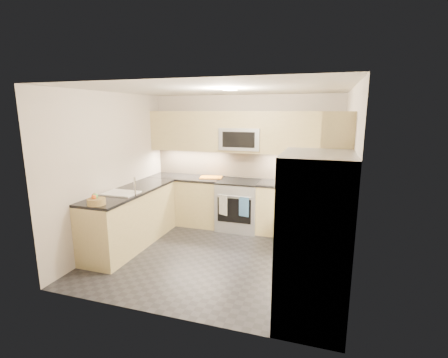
# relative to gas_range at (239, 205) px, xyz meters

# --- Properties ---
(floor) EXTENTS (3.60, 3.20, 0.00)m
(floor) POSITION_rel_gas_range_xyz_m (0.00, -1.28, -0.46)
(floor) COLOR #222227
(floor) RESTS_ON ground
(ceiling) EXTENTS (3.60, 3.20, 0.02)m
(ceiling) POSITION_rel_gas_range_xyz_m (0.00, -1.28, 2.04)
(ceiling) COLOR beige
(ceiling) RESTS_ON wall_back
(wall_back) EXTENTS (3.60, 0.02, 2.50)m
(wall_back) POSITION_rel_gas_range_xyz_m (0.00, 0.32, 0.79)
(wall_back) COLOR beige
(wall_back) RESTS_ON floor
(wall_front) EXTENTS (3.60, 0.02, 2.50)m
(wall_front) POSITION_rel_gas_range_xyz_m (0.00, -2.88, 0.79)
(wall_front) COLOR beige
(wall_front) RESTS_ON floor
(wall_left) EXTENTS (0.02, 3.20, 2.50)m
(wall_left) POSITION_rel_gas_range_xyz_m (-1.80, -1.28, 0.79)
(wall_left) COLOR beige
(wall_left) RESTS_ON floor
(wall_right) EXTENTS (0.02, 3.20, 2.50)m
(wall_right) POSITION_rel_gas_range_xyz_m (1.80, -1.28, 0.79)
(wall_right) COLOR beige
(wall_right) RESTS_ON floor
(base_cab_back_left) EXTENTS (1.42, 0.60, 0.90)m
(base_cab_back_left) POSITION_rel_gas_range_xyz_m (-1.09, 0.02, -0.01)
(base_cab_back_left) COLOR tan
(base_cab_back_left) RESTS_ON floor
(base_cab_back_right) EXTENTS (1.42, 0.60, 0.90)m
(base_cab_back_right) POSITION_rel_gas_range_xyz_m (1.09, 0.02, -0.01)
(base_cab_back_right) COLOR tan
(base_cab_back_right) RESTS_ON floor
(base_cab_right) EXTENTS (0.60, 1.70, 0.90)m
(base_cab_right) POSITION_rel_gas_range_xyz_m (1.50, -1.12, -0.01)
(base_cab_right) COLOR tan
(base_cab_right) RESTS_ON floor
(base_cab_peninsula) EXTENTS (0.60, 2.00, 0.90)m
(base_cab_peninsula) POSITION_rel_gas_range_xyz_m (-1.50, -1.28, -0.01)
(base_cab_peninsula) COLOR tan
(base_cab_peninsula) RESTS_ON floor
(countertop_back_left) EXTENTS (1.42, 0.63, 0.04)m
(countertop_back_left) POSITION_rel_gas_range_xyz_m (-1.09, 0.02, 0.47)
(countertop_back_left) COLOR black
(countertop_back_left) RESTS_ON base_cab_back_left
(countertop_back_right) EXTENTS (1.42, 0.63, 0.04)m
(countertop_back_right) POSITION_rel_gas_range_xyz_m (1.09, 0.02, 0.47)
(countertop_back_right) COLOR black
(countertop_back_right) RESTS_ON base_cab_back_right
(countertop_right) EXTENTS (0.63, 1.70, 0.04)m
(countertop_right) POSITION_rel_gas_range_xyz_m (1.50, -1.12, 0.47)
(countertop_right) COLOR black
(countertop_right) RESTS_ON base_cab_right
(countertop_peninsula) EXTENTS (0.63, 2.00, 0.04)m
(countertop_peninsula) POSITION_rel_gas_range_xyz_m (-1.50, -1.28, 0.47)
(countertop_peninsula) COLOR black
(countertop_peninsula) RESTS_ON base_cab_peninsula
(upper_cab_back) EXTENTS (3.60, 0.35, 0.75)m
(upper_cab_back) POSITION_rel_gas_range_xyz_m (0.00, 0.15, 1.37)
(upper_cab_back) COLOR tan
(upper_cab_back) RESTS_ON wall_back
(upper_cab_right) EXTENTS (0.35, 1.95, 0.75)m
(upper_cab_right) POSITION_rel_gas_range_xyz_m (1.62, -1.00, 1.37)
(upper_cab_right) COLOR tan
(upper_cab_right) RESTS_ON wall_right
(backsplash_back) EXTENTS (3.60, 0.01, 0.51)m
(backsplash_back) POSITION_rel_gas_range_xyz_m (0.00, 0.32, 0.74)
(backsplash_back) COLOR tan
(backsplash_back) RESTS_ON wall_back
(backsplash_right) EXTENTS (0.01, 2.30, 0.51)m
(backsplash_right) POSITION_rel_gas_range_xyz_m (1.80, -0.82, 0.74)
(backsplash_right) COLOR tan
(backsplash_right) RESTS_ON wall_right
(gas_range) EXTENTS (0.76, 0.65, 0.91)m
(gas_range) POSITION_rel_gas_range_xyz_m (0.00, 0.00, 0.00)
(gas_range) COLOR #ABAEB3
(gas_range) RESTS_ON floor
(range_cooktop) EXTENTS (0.76, 0.65, 0.03)m
(range_cooktop) POSITION_rel_gas_range_xyz_m (0.00, 0.00, 0.46)
(range_cooktop) COLOR black
(range_cooktop) RESTS_ON gas_range
(oven_door_glass) EXTENTS (0.62, 0.02, 0.45)m
(oven_door_glass) POSITION_rel_gas_range_xyz_m (0.00, -0.33, -0.01)
(oven_door_glass) COLOR black
(oven_door_glass) RESTS_ON gas_range
(oven_handle) EXTENTS (0.60, 0.02, 0.02)m
(oven_handle) POSITION_rel_gas_range_xyz_m (0.00, -0.35, 0.26)
(oven_handle) COLOR #B2B5BA
(oven_handle) RESTS_ON gas_range
(microwave) EXTENTS (0.76, 0.40, 0.40)m
(microwave) POSITION_rel_gas_range_xyz_m (0.00, 0.12, 1.24)
(microwave) COLOR #A8ACB0
(microwave) RESTS_ON upper_cab_back
(microwave_door) EXTENTS (0.60, 0.01, 0.28)m
(microwave_door) POSITION_rel_gas_range_xyz_m (0.00, -0.08, 1.24)
(microwave_door) COLOR black
(microwave_door) RESTS_ON microwave
(refrigerator) EXTENTS (0.70, 0.90, 1.80)m
(refrigerator) POSITION_rel_gas_range_xyz_m (1.45, -2.43, 0.45)
(refrigerator) COLOR #9C9FA4
(refrigerator) RESTS_ON floor
(fridge_handle_left) EXTENTS (0.02, 0.02, 1.20)m
(fridge_handle_left) POSITION_rel_gas_range_xyz_m (1.08, -2.61, 0.49)
(fridge_handle_left) COLOR #B2B5BA
(fridge_handle_left) RESTS_ON refrigerator
(fridge_handle_right) EXTENTS (0.02, 0.02, 1.20)m
(fridge_handle_right) POSITION_rel_gas_range_xyz_m (1.08, -2.25, 0.49)
(fridge_handle_right) COLOR #B2B5BA
(fridge_handle_right) RESTS_ON refrigerator
(sink_basin) EXTENTS (0.52, 0.38, 0.16)m
(sink_basin) POSITION_rel_gas_range_xyz_m (-1.50, -1.53, 0.42)
(sink_basin) COLOR white
(sink_basin) RESTS_ON base_cab_peninsula
(faucet) EXTENTS (0.03, 0.03, 0.28)m
(faucet) POSITION_rel_gas_range_xyz_m (-1.24, -1.53, 0.62)
(faucet) COLOR silver
(faucet) RESTS_ON countertop_peninsula
(utensil_bowl) EXTENTS (0.36, 0.36, 0.16)m
(utensil_bowl) POSITION_rel_gas_range_xyz_m (1.52, 0.07, 0.57)
(utensil_bowl) COLOR #4DB551
(utensil_bowl) RESTS_ON countertop_back_right
(cutting_board) EXTENTS (0.47, 0.38, 0.01)m
(cutting_board) POSITION_rel_gas_range_xyz_m (-0.58, 0.08, 0.49)
(cutting_board) COLOR #C66D12
(cutting_board) RESTS_ON countertop_back_left
(fruit_basket) EXTENTS (0.29, 0.29, 0.09)m
(fruit_basket) POSITION_rel_gas_range_xyz_m (-1.45, -2.15, 0.53)
(fruit_basket) COLOR #9F834A
(fruit_basket) RESTS_ON countertop_peninsula
(fruit_apple) EXTENTS (0.07, 0.07, 0.07)m
(fruit_apple) POSITION_rel_gas_range_xyz_m (-1.51, -2.10, 0.60)
(fruit_apple) COLOR red
(fruit_apple) RESTS_ON fruit_basket
(fruit_pear) EXTENTS (0.08, 0.08, 0.08)m
(fruit_pear) POSITION_rel_gas_range_xyz_m (-1.48, -2.14, 0.60)
(fruit_pear) COLOR #4DA346
(fruit_pear) RESTS_ON fruit_basket
(dish_towel_check) EXTENTS (0.18, 0.10, 0.37)m
(dish_towel_check) POSITION_rel_gas_range_xyz_m (-0.20, -0.37, 0.10)
(dish_towel_check) COLOR silver
(dish_towel_check) RESTS_ON oven_handle
(dish_towel_blue) EXTENTS (0.18, 0.06, 0.35)m
(dish_towel_blue) POSITION_rel_gas_range_xyz_m (0.19, -0.37, 0.10)
(dish_towel_blue) COLOR #376497
(dish_towel_blue) RESTS_ON oven_handle
(fruit_orange) EXTENTS (0.07, 0.07, 0.07)m
(fruit_orange) POSITION_rel_gas_range_xyz_m (-1.47, -2.17, 0.60)
(fruit_orange) COLOR #EA591A
(fruit_orange) RESTS_ON fruit_basket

